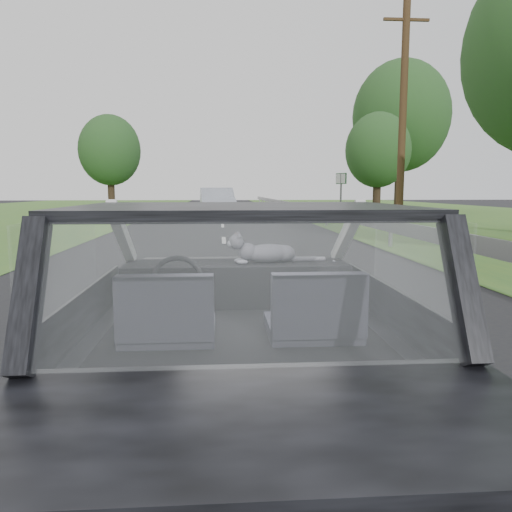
{
  "coord_description": "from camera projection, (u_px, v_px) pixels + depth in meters",
  "views": [
    {
      "loc": [
        -0.11,
        -2.92,
        1.52
      ],
      "look_at": [
        0.13,
        0.52,
        1.06
      ],
      "focal_mm": 35.0,
      "sensor_mm": 36.0,
      "label": 1
    }
  ],
  "objects": [
    {
      "name": "passenger_seat",
      "position": [
        315.0,
        308.0,
        2.73
      ],
      "size": [
        0.5,
        0.72,
        0.42
      ],
      "primitive_type": "cube",
      "color": "black",
      "rests_on": "subject_car"
    },
    {
      "name": "steering_wheel",
      "position": [
        177.0,
        282.0,
        3.28
      ],
      "size": [
        0.36,
        0.36,
        0.04
      ],
      "primitive_type": "torus",
      "color": "black",
      "rests_on": "dashboard"
    },
    {
      "name": "tree_2",
      "position": [
        378.0,
        165.0,
        30.61
      ],
      "size": [
        4.19,
        4.19,
        6.03
      ],
      "primitive_type": null,
      "rotation": [
        0.0,
        0.0,
        -0.06
      ],
      "color": "#275120",
      "rests_on": "ground"
    },
    {
      "name": "driver_seat",
      "position": [
        167.0,
        310.0,
        2.67
      ],
      "size": [
        0.5,
        0.72,
        0.42
      ],
      "primitive_type": "cube",
      "color": "black",
      "rests_on": "subject_car"
    },
    {
      "name": "highway_sign",
      "position": [
        341.0,
        196.0,
        26.51
      ],
      "size": [
        0.42,
        0.93,
        2.38
      ],
      "primitive_type": "cube",
      "rotation": [
        0.0,
        0.0,
        0.35
      ],
      "color": "#0C4716",
      "rests_on": "ground"
    },
    {
      "name": "ground",
      "position": [
        240.0,
        436.0,
        3.1
      ],
      "size": [
        140.0,
        140.0,
        0.0
      ],
      "primitive_type": "plane",
      "color": "#262626",
      "rests_on": "ground"
    },
    {
      "name": "subject_car",
      "position": [
        240.0,
        323.0,
        3.0
      ],
      "size": [
        1.8,
        4.0,
        1.45
      ],
      "primitive_type": "cube",
      "color": "black",
      "rests_on": "ground"
    },
    {
      "name": "utility_pole",
      "position": [
        403.0,
        116.0,
        18.45
      ],
      "size": [
        0.29,
        0.29,
        8.46
      ],
      "primitive_type": "cylinder",
      "rotation": [
        0.0,
        0.0,
        -0.07
      ],
      "color": "#472F18",
      "rests_on": "ground"
    },
    {
      "name": "cat",
      "position": [
        268.0,
        252.0,
        3.58
      ],
      "size": [
        0.54,
        0.27,
        0.23
      ],
      "primitive_type": "ellipsoid",
      "rotation": [
        0.0,
        0.0,
        0.21
      ],
      "color": "gray",
      "rests_on": "dashboard"
    },
    {
      "name": "tree_6",
      "position": [
        110.0,
        164.0,
        36.14
      ],
      "size": [
        5.34,
        5.34,
        6.68
      ],
      "primitive_type": null,
      "rotation": [
        0.0,
        0.0,
        0.24
      ],
      "color": "#275120",
      "rests_on": "ground"
    },
    {
      "name": "tree_3",
      "position": [
        400.0,
        138.0,
        34.94
      ],
      "size": [
        7.98,
        7.98,
        10.15
      ],
      "primitive_type": null,
      "rotation": [
        0.0,
        0.0,
        0.22
      ],
      "color": "#275120",
      "rests_on": "ground"
    },
    {
      "name": "guardrail",
      "position": [
        387.0,
        225.0,
        13.22
      ],
      "size": [
        0.05,
        90.0,
        0.32
      ],
      "primitive_type": "cube",
      "color": "#9B9B9B",
      "rests_on": "ground"
    },
    {
      "name": "dashboard",
      "position": [
        236.0,
        283.0,
        3.61
      ],
      "size": [
        1.58,
        0.45,
        0.3
      ],
      "primitive_type": "cube",
      "color": "black",
      "rests_on": "subject_car"
    },
    {
      "name": "other_car",
      "position": [
        217.0,
        203.0,
        26.52
      ],
      "size": [
        2.25,
        5.04,
        1.62
      ],
      "primitive_type": "imported",
      "rotation": [
        0.0,
        0.0,
        0.06
      ],
      "color": "#ABB1C1",
      "rests_on": "ground"
    }
  ]
}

